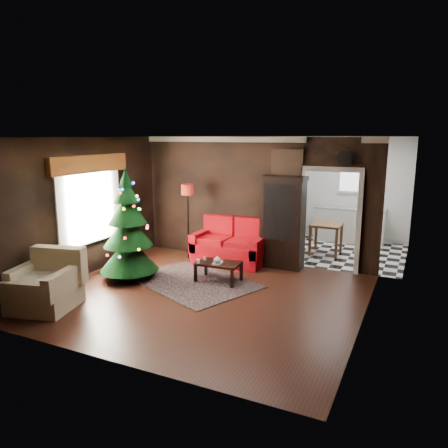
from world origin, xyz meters
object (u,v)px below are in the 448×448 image
at_px(christmas_tree, 128,228).
at_px(coffee_table, 218,272).
at_px(loveseat, 230,241).
at_px(wall_clock, 345,158).
at_px(floor_lamp, 188,223).
at_px(curio_cabinet, 283,224).
at_px(armchair, 44,282).
at_px(teapot, 217,260).
at_px(kitchen_table, 326,239).

bearing_deg(christmas_tree, coffee_table, 18.99).
relative_size(loveseat, wall_clock, 5.31).
bearing_deg(floor_lamp, curio_cabinet, 7.61).
xyz_separation_m(christmas_tree, armchair, (-0.33, -1.82, -0.59)).
height_order(armchair, teapot, armchair).
bearing_deg(teapot, floor_lamp, 136.98).
xyz_separation_m(curio_cabinet, christmas_tree, (-2.52, -2.06, 0.10)).
xyz_separation_m(christmas_tree, wall_clock, (3.72, 2.24, 1.33)).
height_order(curio_cabinet, coffee_table, curio_cabinet).
relative_size(curio_cabinet, wall_clock, 5.94).
height_order(floor_lamp, christmas_tree, christmas_tree).
relative_size(christmas_tree, wall_clock, 6.93).
height_order(floor_lamp, coffee_table, floor_lamp).
bearing_deg(loveseat, kitchen_table, 42.51).
bearing_deg(kitchen_table, christmas_tree, -132.32).
relative_size(christmas_tree, kitchen_table, 2.95).
bearing_deg(kitchen_table, coffee_table, -116.93).
distance_m(coffee_table, teapot, 0.30).
relative_size(floor_lamp, wall_clock, 5.67).
distance_m(curio_cabinet, teapot, 1.84).
xyz_separation_m(loveseat, teapot, (0.36, -1.38, -0.03)).
distance_m(loveseat, floor_lamp, 1.09).
bearing_deg(curio_cabinet, loveseat, -169.17).
height_order(loveseat, curio_cabinet, curio_cabinet).
height_order(christmas_tree, coffee_table, christmas_tree).
bearing_deg(teapot, kitchen_table, 64.62).
distance_m(christmas_tree, kitchen_table, 4.76).
xyz_separation_m(christmas_tree, teapot, (1.74, 0.46, -0.58)).
bearing_deg(armchair, curio_cabinet, 39.37).
distance_m(curio_cabinet, kitchen_table, 1.67).
height_order(loveseat, teapot, loveseat).
height_order(coffee_table, kitchen_table, kitchen_table).
bearing_deg(wall_clock, teapot, -138.18).
bearing_deg(floor_lamp, christmas_tree, -100.90).
xyz_separation_m(armchair, coffee_table, (2.04, 2.41, -0.26)).
height_order(christmas_tree, armchair, christmas_tree).
distance_m(christmas_tree, teapot, 1.89).
relative_size(curio_cabinet, armchair, 1.87).
height_order(loveseat, wall_clock, wall_clock).
bearing_deg(armchair, christmas_tree, 65.36).
distance_m(loveseat, teapot, 1.42).
bearing_deg(curio_cabinet, floor_lamp, -172.39).
relative_size(curio_cabinet, kitchen_table, 2.53).
xyz_separation_m(curio_cabinet, armchair, (-2.86, -3.88, -0.49)).
bearing_deg(kitchen_table, teapot, -115.38).
bearing_deg(wall_clock, floor_lamp, -172.07).
relative_size(loveseat, floor_lamp, 0.94).
bearing_deg(kitchen_table, curio_cabinet, -114.44).
relative_size(floor_lamp, teapot, 11.31).
height_order(armchair, wall_clock, wall_clock).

